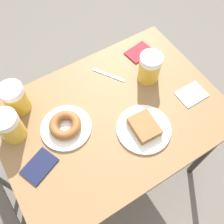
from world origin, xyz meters
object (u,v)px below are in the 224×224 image
object	(u,v)px
plate_with_cake	(144,128)
beer_mug_right	(150,68)
passport_far_edge	(139,52)
napkin_folded	(192,94)
plate_with_donut	(66,126)
passport_near_edge	(39,166)
beer_mug_left	(10,126)
beer_mug_center	(15,98)
fork	(108,75)

from	to	relation	value
plate_with_cake	beer_mug_right	distance (m)	0.27
plate_with_cake	passport_far_edge	xyz separation A→B (m)	(0.35, -0.22, -0.01)
plate_with_cake	napkin_folded	xyz separation A→B (m)	(0.03, -0.28, -0.01)
plate_with_donut	napkin_folded	distance (m)	0.56
plate_with_cake	plate_with_donut	distance (m)	0.32
plate_with_cake	passport_near_edge	bearing A→B (deg)	79.35
passport_near_edge	beer_mug_left	bearing A→B (deg)	9.11
beer_mug_left	napkin_folded	bearing A→B (deg)	-107.27
beer_mug_center	passport_far_edge	world-z (taller)	beer_mug_center
plate_with_donut	beer_mug_center	bearing A→B (deg)	32.21
plate_with_cake	passport_far_edge	size ratio (longest dim) A/B	1.61
napkin_folded	beer_mug_right	bearing A→B (deg)	31.56
beer_mug_center	passport_far_edge	size ratio (longest dim) A/B	1.01
plate_with_donut	fork	world-z (taller)	plate_with_donut
passport_near_edge	fork	bearing A→B (deg)	-62.45
beer_mug_right	passport_far_edge	size ratio (longest dim) A/B	1.01
plate_with_donut	passport_far_edge	world-z (taller)	plate_with_donut
beer_mug_center	napkin_folded	world-z (taller)	beer_mug_center
napkin_folded	passport_far_edge	world-z (taller)	passport_far_edge
beer_mug_right	fork	size ratio (longest dim) A/B	0.98
passport_far_edge	plate_with_donut	bearing A→B (deg)	110.35
fork	passport_far_edge	size ratio (longest dim) A/B	1.03
beer_mug_right	passport_near_edge	distance (m)	0.61
plate_with_cake	beer_mug_left	distance (m)	0.52
beer_mug_left	passport_near_edge	bearing A→B (deg)	-170.89
beer_mug_center	fork	bearing A→B (deg)	-97.12
passport_near_edge	plate_with_donut	bearing A→B (deg)	-59.96
plate_with_cake	beer_mug_center	world-z (taller)	beer_mug_center
plate_with_cake	passport_far_edge	distance (m)	0.42
beer_mug_center	passport_near_edge	xyz separation A→B (m)	(-0.28, 0.04, -0.07)
passport_near_edge	beer_mug_right	bearing A→B (deg)	-77.93
napkin_folded	plate_with_cake	bearing A→B (deg)	95.64
plate_with_cake	passport_far_edge	bearing A→B (deg)	-32.24
beer_mug_center	fork	size ratio (longest dim) A/B	0.98
napkin_folded	passport_near_edge	distance (m)	0.70
beer_mug_center	passport_far_edge	bearing A→B (deg)	-91.09
beer_mug_right	fork	bearing A→B (deg)	54.14
beer_mug_right	passport_far_edge	bearing A→B (deg)	-20.17
napkin_folded	passport_near_edge	world-z (taller)	passport_near_edge
beer_mug_left	napkin_folded	size ratio (longest dim) A/B	1.12
plate_with_cake	fork	size ratio (longest dim) A/B	1.57
napkin_folded	fork	bearing A→B (deg)	42.00
plate_with_donut	passport_far_edge	size ratio (longest dim) A/B	1.50
plate_with_donut	beer_mug_left	world-z (taller)	beer_mug_left
beer_mug_left	plate_with_cake	bearing A→B (deg)	-119.40
beer_mug_center	napkin_folded	bearing A→B (deg)	-116.77
beer_mug_left	napkin_folded	world-z (taller)	beer_mug_left
beer_mug_right	passport_near_edge	world-z (taller)	beer_mug_right
beer_mug_center	napkin_folded	xyz separation A→B (m)	(-0.34, -0.67, -0.07)
fork	plate_with_cake	bearing A→B (deg)	175.97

